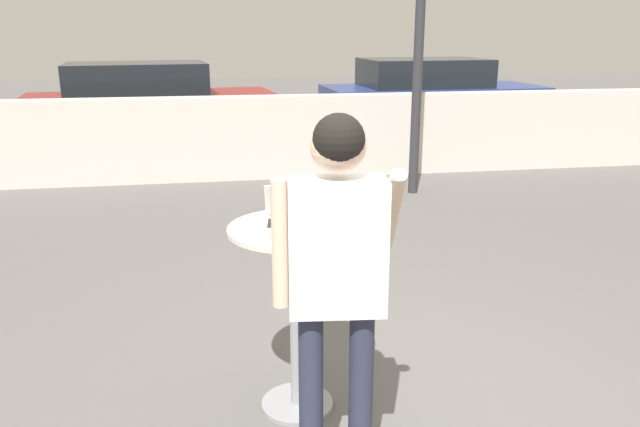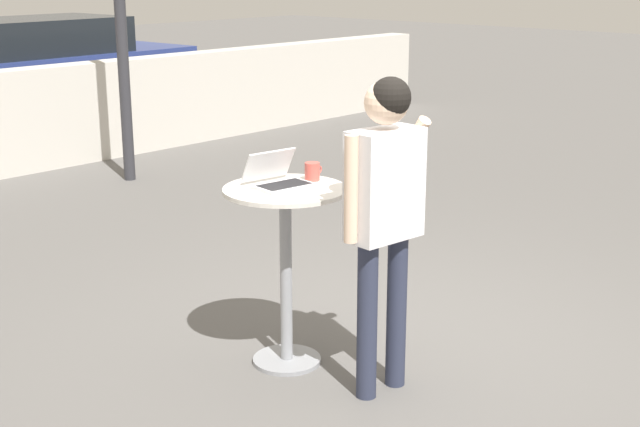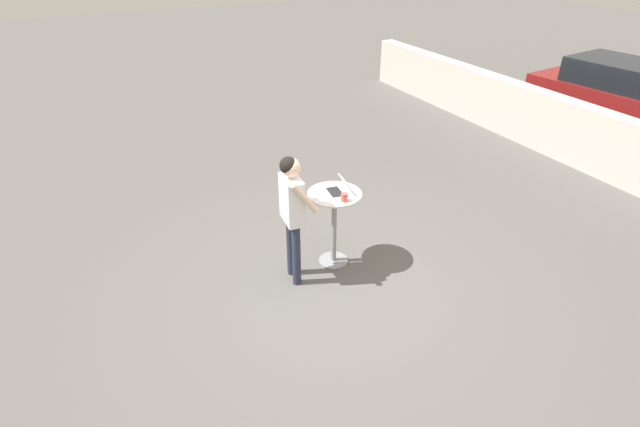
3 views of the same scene
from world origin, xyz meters
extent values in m
plane|color=#5B5956|center=(0.00, 0.00, 0.00)|extent=(50.00, 50.00, 0.00)
cube|color=beige|center=(0.00, 5.95, 0.57)|extent=(15.83, 0.35, 1.15)
cylinder|color=gray|center=(-0.52, 0.28, 0.01)|extent=(0.40, 0.40, 0.03)
cylinder|color=gray|center=(-0.52, 0.28, 0.53)|extent=(0.07, 0.07, 1.01)
cylinder|color=beige|center=(-0.52, 0.28, 1.05)|extent=(0.70, 0.70, 0.02)
cube|color=silver|center=(-0.52, 0.28, 1.07)|extent=(0.35, 0.24, 0.02)
cube|color=black|center=(-0.52, 0.28, 1.08)|extent=(0.30, 0.20, 0.00)
cube|color=silver|center=(-0.50, 0.43, 1.17)|extent=(0.33, 0.14, 0.18)
cube|color=white|center=(-0.50, 0.42, 1.17)|extent=(0.30, 0.12, 0.16)
cylinder|color=#C14C42|center=(-0.29, 0.29, 1.11)|extent=(0.09, 0.09, 0.11)
torus|color=#C14C42|center=(-0.23, 0.29, 1.12)|extent=(0.05, 0.01, 0.05)
cylinder|color=#282D42|center=(-0.54, -0.34, 0.44)|extent=(0.11, 0.11, 0.88)
cylinder|color=#282D42|center=(-0.31, -0.37, 0.44)|extent=(0.11, 0.11, 0.88)
cube|color=silver|center=(-0.42, -0.36, 1.17)|extent=(0.43, 0.25, 0.58)
sphere|color=beige|center=(-0.42, -0.36, 1.60)|extent=(0.23, 0.23, 0.23)
sphere|color=black|center=(-0.43, -0.38, 1.63)|extent=(0.21, 0.21, 0.21)
cylinder|color=beige|center=(-0.66, -0.33, 1.18)|extent=(0.07, 0.07, 0.55)
cylinder|color=beige|center=(-0.18, -0.30, 1.29)|extent=(0.10, 0.33, 0.42)
cube|color=maroon|center=(-1.95, 8.29, 0.64)|extent=(4.30, 2.13, 0.67)
cube|color=black|center=(-2.15, 8.27, 1.24)|extent=(2.43, 1.71, 0.52)
cylinder|color=black|center=(-0.77, 9.22, 0.35)|extent=(0.71, 0.30, 0.69)
cylinder|color=black|center=(-0.58, 7.67, 0.35)|extent=(0.71, 0.30, 0.69)
cylinder|color=black|center=(-3.31, 8.92, 0.35)|extent=(0.71, 0.30, 0.69)
cylinder|color=black|center=(-3.13, 7.37, 0.35)|extent=(0.71, 0.30, 0.69)
cube|color=navy|center=(3.32, 8.98, 0.64)|extent=(4.26, 1.95, 0.67)
cube|color=black|center=(3.11, 8.97, 1.23)|extent=(2.37, 1.66, 0.52)
cylinder|color=black|center=(4.57, 9.88, 0.34)|extent=(0.68, 0.25, 0.67)
cylinder|color=black|center=(4.65, 8.20, 0.34)|extent=(0.68, 0.25, 0.67)
cylinder|color=black|center=(1.98, 9.76, 0.34)|extent=(0.68, 0.25, 0.67)
cylinder|color=black|center=(2.06, 8.09, 0.34)|extent=(0.68, 0.25, 0.67)
camera|label=1|loc=(-0.91, -2.76, 2.05)|focal=35.00mm
camera|label=2|loc=(-3.95, -3.13, 2.28)|focal=50.00mm
camera|label=3|loc=(4.40, -2.42, 4.04)|focal=28.00mm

